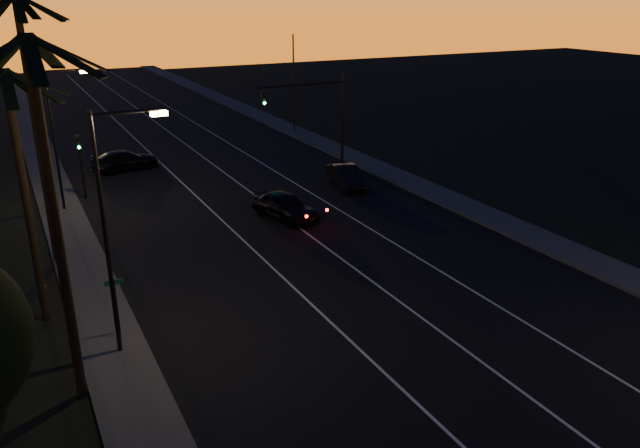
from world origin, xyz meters
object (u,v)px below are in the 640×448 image
right_car (346,177)px  lead_car (285,206)px  signal_mast (315,105)px  cross_car (125,160)px

right_car → lead_car: bearing=-148.2°
right_car → signal_mast: bearing=86.3°
signal_mast → lead_car: 12.21m
lead_car → right_car: 7.47m
right_car → cross_car: cross_car is taller
lead_car → cross_car: lead_car is taller
signal_mast → cross_car: (-12.92, 5.93, -4.04)m
lead_car → cross_car: (-6.22, 15.32, -0.05)m
signal_mast → right_car: signal_mast is taller
lead_car → right_car: (6.35, 3.94, -0.06)m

